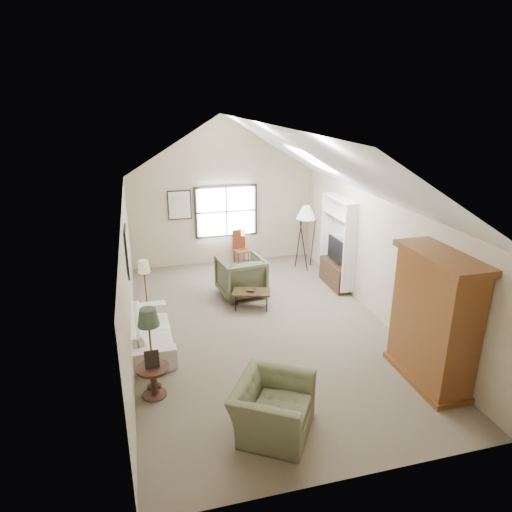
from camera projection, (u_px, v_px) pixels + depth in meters
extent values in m
cube|color=#6B5E4C|center=(261.00, 327.00, 9.25)|extent=(5.00, 8.00, 0.01)
cube|color=tan|center=(223.00, 218.00, 12.47)|extent=(5.00, 0.01, 2.50)
cube|color=tan|center=(354.00, 394.00, 5.19)|extent=(5.00, 0.01, 2.50)
cube|color=tan|center=(128.00, 283.00, 8.23)|extent=(0.01, 8.00, 2.50)
cube|color=tan|center=(378.00, 259.00, 9.43)|extent=(0.01, 8.00, 2.50)
cube|color=black|center=(226.00, 211.00, 12.39)|extent=(1.72, 0.08, 1.42)
cube|color=black|center=(127.00, 251.00, 8.34)|extent=(0.68, 0.04, 0.88)
cube|color=black|center=(179.00, 205.00, 12.02)|extent=(0.62, 0.04, 0.78)
cube|color=brown|center=(434.00, 319.00, 7.22)|extent=(0.60, 1.50, 2.20)
cube|color=white|center=(338.00, 241.00, 10.88)|extent=(0.32, 1.30, 2.10)
cube|color=#382316|center=(335.00, 274.00, 11.16)|extent=(0.34, 1.18, 0.60)
cube|color=black|center=(337.00, 250.00, 10.96)|extent=(0.05, 0.90, 0.55)
imported|color=beige|center=(149.00, 330.00, 8.52)|extent=(0.86, 2.08, 0.60)
imported|color=#616245|center=(273.00, 407.00, 6.32)|extent=(1.46, 1.50, 0.74)
imported|color=#545A3F|center=(241.00, 276.00, 10.61)|extent=(1.12, 1.14, 0.93)
cube|color=#3A2A17|center=(252.00, 300.00, 9.99)|extent=(0.91, 0.68, 0.42)
imported|color=#372116|center=(252.00, 290.00, 9.91)|extent=(0.24, 0.24, 0.05)
cylinder|color=#391F17|center=(154.00, 381.00, 7.08)|extent=(0.53, 0.53, 0.52)
cube|color=brown|center=(241.00, 248.00, 12.57)|extent=(0.42, 0.42, 0.94)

